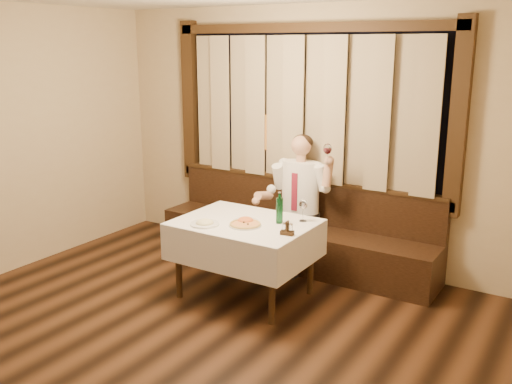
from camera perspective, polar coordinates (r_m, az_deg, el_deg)
The scene contains 10 objects.
room at distance 4.64m, azimuth -6.11°, elevation 3.52°, with size 5.01×6.01×2.81m.
banquette at distance 6.38m, azimuth 3.94°, elevation -4.42°, with size 3.20×0.61×0.94m.
dining_table at distance 5.43m, azimuth -1.12°, elevation -4.02°, with size 1.27×0.97×0.76m.
pizza at distance 5.27m, azimuth -1.09°, elevation -3.25°, with size 0.30×0.30×0.03m.
pasta_red at distance 5.37m, azimuth -1.06°, elevation -2.68°, with size 0.25×0.25×0.08m.
pasta_cream at distance 5.31m, azimuth -5.16°, elevation -2.90°, with size 0.27×0.27×0.09m.
green_bottle at distance 5.32m, azimuth 2.36°, elevation -1.81°, with size 0.07×0.07×0.30m.
table_wine_glass at distance 5.38m, azimuth 4.74°, elevation -1.34°, with size 0.08×0.08×0.21m.
cruet_caddy at distance 5.02m, azimuth 3.14°, elevation -3.82°, with size 0.12×0.08×0.13m.
seated_man at distance 6.12m, azimuth 4.18°, elevation -0.06°, with size 0.81×0.60×1.45m.
Camera 1 is at (2.82, -2.61, 2.38)m, focal length 40.00 mm.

